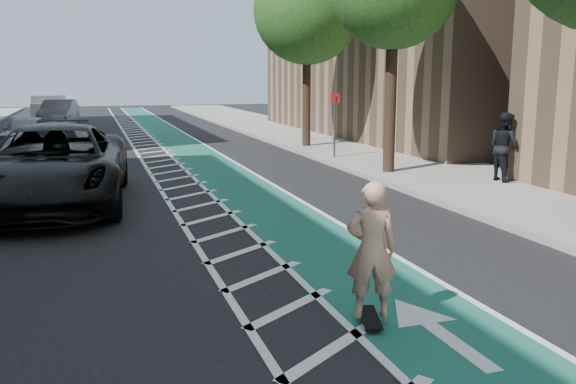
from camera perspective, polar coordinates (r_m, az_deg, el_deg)
name	(u,v)px	position (r m, az deg, el deg)	size (l,w,h in m)	color
ground	(166,287)	(9.37, -11.39, -8.67)	(120.00, 120.00, 0.00)	black
bike_lane	(224,175)	(19.45, -6.04, 1.58)	(2.00, 90.00, 0.01)	#1B6057
buffer_strip	(176,177)	(19.21, -10.42, 1.34)	(1.40, 90.00, 0.01)	silver
sidewalk_right	(406,164)	(21.71, 11.01, 2.58)	(5.00, 90.00, 0.15)	gray
curb_right	(342,167)	(20.64, 5.03, 2.34)	(0.12, 90.00, 0.16)	gray
tree_r_d	(307,11)	(26.46, 1.75, 16.57)	(4.20, 4.20, 7.90)	#382619
sign_post	(335,125)	(22.55, 4.40, 6.31)	(0.35, 0.08, 2.47)	#4C4C4C
skateboard	(370,318)	(7.93, 7.66, -11.56)	(0.43, 0.80, 0.10)	black
skateboarder	(372,250)	(7.64, 7.83, -5.38)	(0.63, 0.42, 1.74)	tan
suv_near	(54,166)	(15.63, -21.04, 2.26)	(3.22, 6.98, 1.94)	black
suv_far	(54,147)	(21.79, -21.02, 3.95)	(2.17, 5.34, 1.55)	black
car_silver	(26,132)	(29.37, -23.31, 5.22)	(1.65, 4.10, 1.40)	gray
car_grey	(59,113)	(41.16, -20.63, 6.93)	(1.77, 5.07, 1.67)	#59585D
pedestrian	(505,147)	(18.40, 19.60, 4.03)	(0.95, 0.74, 1.96)	black
box_truck	(49,110)	(45.13, -21.47, 7.15)	(2.09, 4.41, 1.81)	white
barrel_a	(44,175)	(17.60, -21.86, 1.47)	(0.75, 0.75, 1.02)	#FF5D0D
barrel_b	(66,153)	(22.53, -20.07, 3.46)	(0.74, 0.74, 1.01)	orange
barrel_c	(36,146)	(24.99, -22.52, 3.96)	(0.76, 0.76, 1.03)	#EE560C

